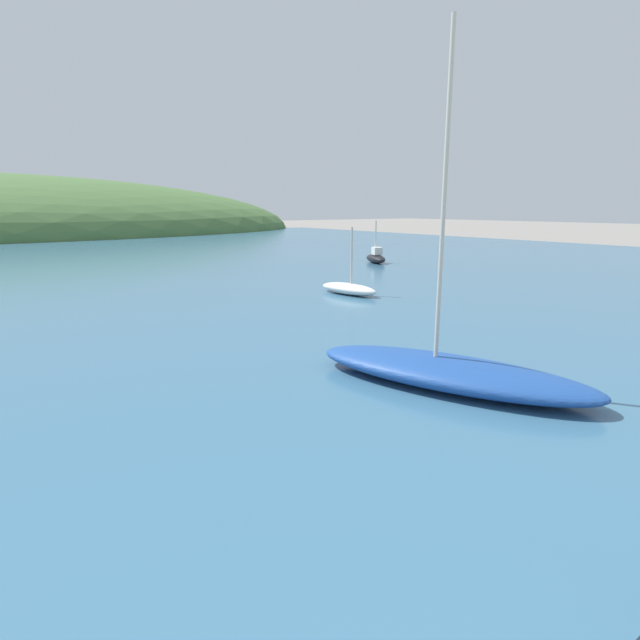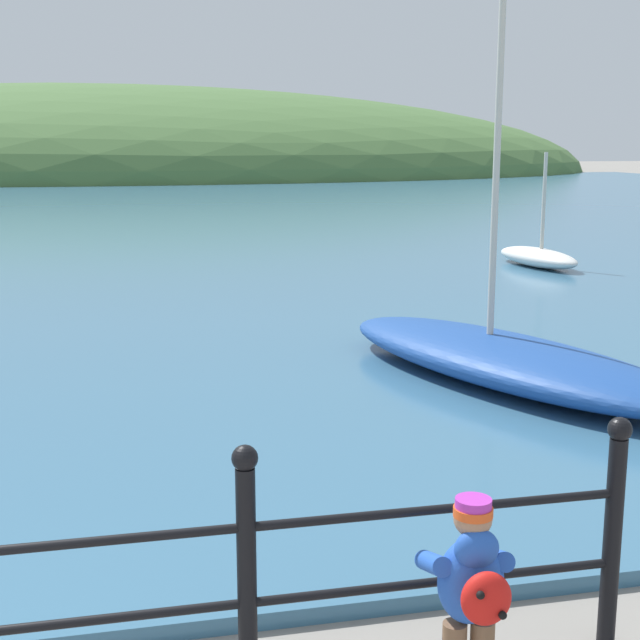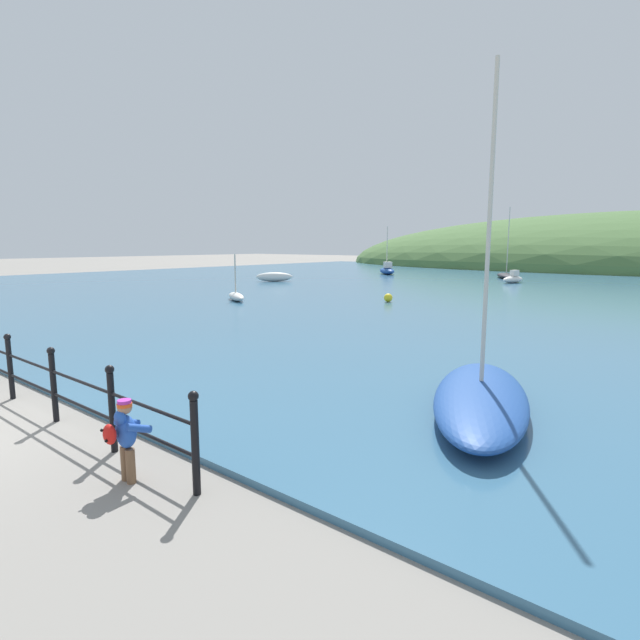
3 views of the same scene
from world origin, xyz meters
TOP-DOWN VIEW (x-y plane):
  - boat_twin_mast at (5.63, 6.00)m, footprint 3.04×4.80m
  - boat_white_sailboat at (16.99, 20.45)m, footprint 1.57×2.27m
  - boat_blue_hull at (9.79, 13.74)m, footprint 1.12×2.40m

SIDE VIEW (x-z plane):
  - boat_blue_hull at x=9.79m, z-range -0.81..1.40m
  - boat_twin_mast at x=5.63m, z-range -2.40..3.10m
  - boat_white_sailboat at x=16.99m, z-range -0.70..1.45m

